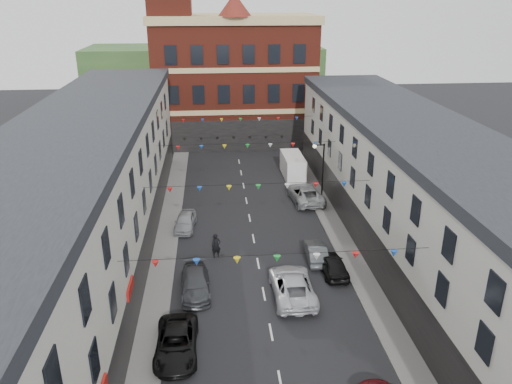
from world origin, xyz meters
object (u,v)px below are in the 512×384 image
object	(u,v)px
moving_car	(292,285)
car_right_f	(305,193)
car_left_e	(185,221)
pedestrian	(216,246)
car_right_d	(333,265)
car_left_d	(195,283)
car_right_e	(316,252)
street_lamp	(320,166)
car_left_c	(176,343)
white_van	(293,166)

from	to	relation	value
moving_car	car_right_f	bearing A→B (deg)	-103.78
car_left_e	pedestrian	xyz separation A→B (m)	(2.50, -5.16, 0.27)
car_left_e	moving_car	size ratio (longest dim) A/B	0.70
car_right_d	pedestrian	xyz separation A→B (m)	(-8.08, 3.05, 0.26)
car_left_d	car_right_e	bearing A→B (deg)	19.34
car_left_d	moving_car	bearing A→B (deg)	-11.77
street_lamp	car_right_e	bearing A→B (deg)	-102.99
street_lamp	car_right_d	size ratio (longest dim) A/B	1.50
car_left_e	car_left_c	bearing A→B (deg)	-83.73
street_lamp	car_left_e	world-z (taller)	street_lamp
white_van	car_left_d	bearing A→B (deg)	-115.15
car_left_d	car_right_d	size ratio (longest dim) A/B	1.17
car_left_c	car_right_d	world-z (taller)	car_right_d
car_left_e	white_van	distance (m)	16.33
street_lamp	car_left_e	bearing A→B (deg)	-163.21
car_left_c	car_right_e	distance (m)	13.52
street_lamp	white_van	xyz separation A→B (m)	(-1.08, 8.45, -2.73)
car_left_d	pedestrian	bearing A→B (deg)	69.73
street_lamp	car_left_d	world-z (taller)	street_lamp
car_right_e	car_right_f	distance (m)	11.26
street_lamp	white_van	world-z (taller)	street_lamp
car_right_d	street_lamp	bearing A→B (deg)	-98.66
car_left_d	white_van	size ratio (longest dim) A/B	0.88
car_right_f	moving_car	size ratio (longest dim) A/B	1.02
street_lamp	car_right_e	world-z (taller)	street_lamp
car_left_c	car_left_e	xyz separation A→B (m)	(-0.18, 15.71, -0.00)
white_van	car_right_d	bearing A→B (deg)	-91.83
street_lamp	car_left_e	size ratio (longest dim) A/B	1.51
car_right_d	car_left_c	bearing A→B (deg)	34.24
car_right_f	white_van	xyz separation A→B (m)	(-0.03, 7.10, 0.37)
white_van	car_right_e	bearing A→B (deg)	-94.44
car_right_e	pedestrian	bearing A→B (deg)	-5.76
car_right_d	car_right_e	bearing A→B (deg)	-69.96
car_left_c	pedestrian	bearing A→B (deg)	77.68
car_right_d	pedestrian	bearing A→B (deg)	-22.28
car_left_e	car_right_e	bearing A→B (deg)	-26.75
moving_car	white_van	world-z (taller)	white_van
moving_car	pedestrian	xyz separation A→B (m)	(-4.80, 5.58, 0.16)
car_right_e	moving_car	world-z (taller)	moving_car
car_left_d	car_right_e	distance (m)	9.42
street_lamp	white_van	bearing A→B (deg)	97.27
street_lamp	white_van	size ratio (longest dim) A/B	1.13
car_right_d	pedestrian	distance (m)	8.64
car_left_e	moving_car	xyz separation A→B (m)	(7.30, -10.73, 0.11)
car_right_e	pedestrian	xyz separation A→B (m)	(-7.28, 1.04, 0.30)
car_left_c	car_left_e	distance (m)	15.72
pedestrian	street_lamp	bearing A→B (deg)	28.38
car_left_e	pedestrian	distance (m)	5.74
car_right_d	car_right_e	distance (m)	2.16
car_right_e	street_lamp	bearing A→B (deg)	-100.60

